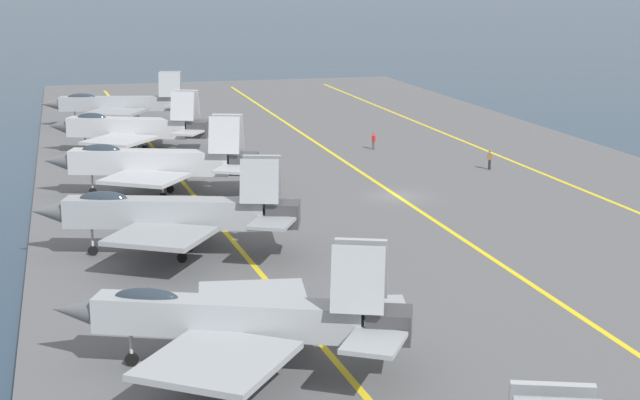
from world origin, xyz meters
TOP-DOWN VIEW (x-y plane):
  - ground_plane at (0.00, 0.00)m, footprint 2000.00×2000.00m
  - carrier_deck at (0.00, 0.00)m, footprint 170.67×54.90m
  - deck_stripe_foul_line at (0.00, -15.10)m, footprint 153.60×1.47m
  - deck_stripe_centerline at (0.00, 0.00)m, footprint 153.60×0.36m
  - deck_stripe_edge_line at (0.00, 15.10)m, footprint 153.43×7.94m
  - parked_jet_second at (-30.83, 17.99)m, footprint 13.72×15.87m
  - parked_jet_third at (-12.21, 18.84)m, footprint 12.49×16.55m
  - parked_jet_fourth at (4.70, 18.27)m, footprint 12.37×16.83m
  - parked_jet_fifth at (23.92, 18.66)m, footprint 13.91×15.88m
  - parked_jet_sixth at (41.38, 18.59)m, footprint 13.33×16.98m
  - crew_brown_vest at (7.88, -11.34)m, footprint 0.37×0.44m
  - crew_red_vest at (20.10, -4.51)m, footprint 0.46×0.45m

SIDE VIEW (x-z plane):
  - ground_plane at x=0.00m, z-range 0.00..0.00m
  - carrier_deck at x=0.00m, z-range 0.00..0.40m
  - deck_stripe_foul_line at x=0.00m, z-range 0.40..0.41m
  - deck_stripe_centerline at x=0.00m, z-range 0.40..0.41m
  - deck_stripe_edge_line at x=0.00m, z-range 0.40..0.41m
  - crew_red_vest at x=20.10m, z-range 0.48..2.15m
  - crew_brown_vest at x=7.88m, z-range 0.49..2.23m
  - parked_jet_second at x=-30.83m, z-range -0.18..5.91m
  - parked_jet_fifth at x=23.92m, z-range -0.19..5.95m
  - parked_jet_sixth at x=41.38m, z-range -0.11..6.05m
  - parked_jet_fourth at x=4.70m, z-range -0.12..6.32m
  - parked_jet_third at x=-12.21m, z-range 0.00..6.27m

